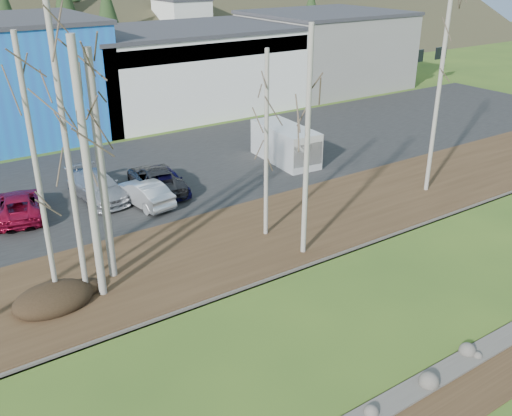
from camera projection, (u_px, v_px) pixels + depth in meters
near_bank_rocks at (389, 406)px, 16.97m from camera, size 80.00×0.80×0.50m
river at (303, 336)px, 20.06m from camera, size 80.00×8.00×0.90m
far_bank_rocks at (240, 285)px, 23.16m from camera, size 80.00×0.80×0.46m
far_bank at (201, 253)px, 25.55m from camera, size 80.00×7.00×0.15m
parking_lot at (114, 182)px, 33.48m from camera, size 80.00×14.00×0.14m
building_white at (182, 68)px, 48.86m from camera, size 18.36×12.24×6.80m
building_grey at (325, 49)px, 57.01m from camera, size 14.28×12.24×7.30m
dirt_mound at (53, 298)px, 21.49m from camera, size 3.01×2.12×0.59m
birch_1 at (38, 177)px, 19.99m from camera, size 0.19×0.19×9.98m
birch_2 at (101, 170)px, 21.77m from camera, size 0.32×0.32×9.21m
birch_3 at (68, 157)px, 20.15m from camera, size 0.21×0.21×11.21m
birch_4 at (88, 176)px, 20.35m from camera, size 0.30×0.30×9.82m
birch_5 at (266, 147)px, 25.41m from camera, size 0.20×0.20×8.61m
birch_6 at (307, 146)px, 23.52m from camera, size 0.22×0.22×9.82m
birch_7 at (440, 80)px, 29.74m from camera, size 0.23×0.23×12.32m
car_2 at (18, 205)px, 28.60m from camera, size 3.07×4.97×1.28m
car_3 at (97, 186)px, 30.75m from camera, size 2.32×5.05×1.43m
car_4 at (166, 181)px, 31.60m from camera, size 1.76×4.04×1.36m
car_5 at (144, 193)px, 30.04m from camera, size 1.93×4.19×1.33m
car_6 at (156, 179)px, 31.80m from camera, size 3.14×5.43×1.42m
van_white at (287, 145)px, 36.17m from camera, size 2.56×5.33×2.26m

